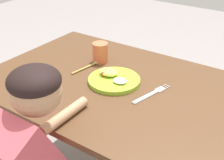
# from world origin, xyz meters

# --- Properties ---
(dining_table) EXTENTS (1.36, 0.85, 0.73)m
(dining_table) POSITION_xyz_m (0.00, 0.00, 0.59)
(dining_table) COLOR #553620
(dining_table) RESTS_ON ground_plane
(plate) EXTENTS (0.25, 0.25, 0.05)m
(plate) POSITION_xyz_m (-0.07, 0.01, 0.75)
(plate) COLOR #95C630
(plate) RESTS_ON dining_table
(fork) EXTENTS (0.08, 0.23, 0.01)m
(fork) POSITION_xyz_m (0.13, 0.01, 0.74)
(fork) COLOR silver
(fork) RESTS_ON dining_table
(spoon) EXTENTS (0.05, 0.20, 0.01)m
(spoon) POSITION_xyz_m (-0.26, 0.08, 0.74)
(spoon) COLOR #AA9249
(spoon) RESTS_ON dining_table
(drinking_cup) EXTENTS (0.08, 0.08, 0.11)m
(drinking_cup) POSITION_xyz_m (-0.25, 0.15, 0.79)
(drinking_cup) COLOR #E06B45
(drinking_cup) RESTS_ON dining_table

